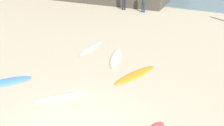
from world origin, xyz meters
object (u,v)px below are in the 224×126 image
at_px(surfboard_0, 136,75).
at_px(surfboard_5, 116,58).
at_px(surfboard_4, 92,48).
at_px(beachgoer_far, 144,1).
at_px(surfboard_2, 8,82).
at_px(surfboard_3, 61,98).

bearing_deg(surfboard_0, surfboard_5, 164.61).
relative_size(surfboard_4, beachgoer_far, 1.38).
bearing_deg(surfboard_2, beachgoer_far, 126.72).
xyz_separation_m(surfboard_0, surfboard_2, (-4.46, -3.14, 0.00)).
xyz_separation_m(surfboard_3, surfboard_4, (-1.64, 4.51, -0.00)).
distance_m(surfboard_0, surfboard_4, 3.73).
bearing_deg(beachgoer_far, surfboard_0, 117.75).
bearing_deg(surfboard_5, surfboard_0, 123.98).
height_order(surfboard_2, surfboard_5, surfboard_2).
relative_size(surfboard_2, beachgoer_far, 1.10).
relative_size(surfboard_4, surfboard_5, 1.05).
bearing_deg(beachgoer_far, surfboard_5, 111.41).
bearing_deg(beachgoer_far, surfboard_4, 100.96).
distance_m(surfboard_0, beachgoer_far, 11.39).
distance_m(surfboard_2, surfboard_4, 4.83).
bearing_deg(surfboard_0, surfboard_3, -101.68).
bearing_deg(surfboard_3, surfboard_2, 47.70).
bearing_deg(beachgoer_far, surfboard_3, 106.60).
height_order(surfboard_0, surfboard_5, surfboard_5).
distance_m(surfboard_4, beachgoer_far, 9.14).
bearing_deg(surfboard_4, surfboard_3, 107.09).
bearing_deg(surfboard_5, surfboard_4, -36.95).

